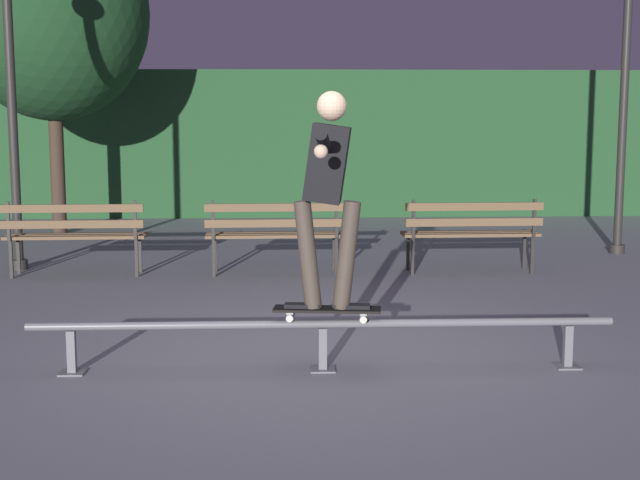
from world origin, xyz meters
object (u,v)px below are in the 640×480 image
Objects in this scene: grind_rail at (323,331)px; lamp_post_right at (625,65)px; park_bench_left_center at (275,229)px; tree_far_left at (51,14)px; skateboard at (327,310)px; park_bench_right_center at (472,228)px; lamp_post_left at (10,60)px; park_bench_leftmost at (74,230)px; skateboarder at (328,181)px.

lamp_post_right is at bearing 52.00° from grind_rail.
tree_far_left reaches higher than park_bench_left_center.
park_bench_left_center is 0.32× the size of tree_far_left.
lamp_post_right is at bearing -16.48° from tree_far_left.
skateboard is 0.16× the size of tree_far_left.
skateboard is 0.20× the size of lamp_post_right.
lamp_post_left reaches higher than park_bench_right_center.
tree_far_left is (-3.36, 3.77, 2.81)m from park_bench_left_center.
lamp_post_left is (-3.44, 4.47, 2.19)m from grind_rail.
grind_rail is 9.11m from tree_far_left.
park_bench_leftmost is 7.27m from lamp_post_right.
park_bench_right_center is (1.89, 3.96, 0.09)m from skateboard.
grind_rail is 4.41m from park_bench_right_center.
lamp_post_right is at bearing 17.28° from park_bench_left_center.
skateboarder is at bearing -115.54° from park_bench_right_center.
park_bench_leftmost is at bearing 124.16° from skateboard.
lamp_post_left is (-5.37, 0.51, 1.94)m from park_bench_right_center.
lamp_post_right is at bearing 11.71° from park_bench_leftmost.
park_bench_leftmost is 0.32× the size of tree_far_left.
park_bench_leftmost is at bearing 180.00° from park_bench_right_center.
skateboarder is at bearing -0.55° from grind_rail.
skateboarder is 4.07m from park_bench_left_center.
lamp_post_right is (6.86, 1.42, 1.94)m from park_bench_leftmost.
park_bench_right_center is (4.58, 0.00, 0.00)m from park_bench_leftmost.
skateboarder is 0.31× the size of tree_far_left.
skateboard is 0.50× the size of park_bench_right_center.
tree_far_left is at bearing 115.97° from skateboarder.
park_bench_leftmost and park_bench_right_center have the same top height.
park_bench_right_center is 5.73m from lamp_post_left.
park_bench_right_center is 0.41× the size of lamp_post_right.
park_bench_right_center is at bearing -148.03° from lamp_post_right.
lamp_post_right is at bearing 52.23° from skateboarder.
lamp_post_left and lamp_post_right have the same top height.
tree_far_left reaches higher than park_bench_right_center.
lamp_post_right reaches higher than park_bench_right_center.
tree_far_left reaches higher than grind_rail.
skateboard is 0.51× the size of skateboarder.
skateboard is at bearing -64.04° from tree_far_left.
park_bench_right_center is at bearing 0.00° from park_bench_left_center.
park_bench_leftmost is 0.41× the size of lamp_post_left.
skateboarder reaches higher than skateboard.
skateboard is 3.98m from park_bench_left_center.
park_bench_right_center is 0.32× the size of tree_far_left.
park_bench_left_center is (-0.40, 3.96, 0.09)m from skateboard.
skateboarder is 6.89m from lamp_post_right.
lamp_post_left is (-3.47, 4.47, 2.03)m from skateboard.
park_bench_right_center is (1.93, 3.96, 0.24)m from grind_rail.
park_bench_left_center is at bearing 95.71° from skateboard.
tree_far_left is 1.27× the size of lamp_post_left.
lamp_post_right is at bearing 6.80° from lamp_post_left.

